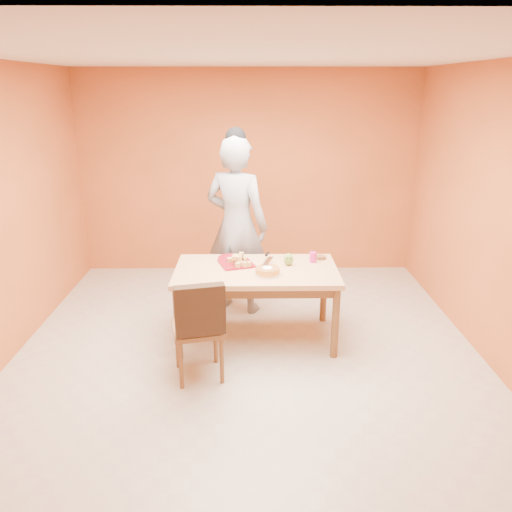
{
  "coord_description": "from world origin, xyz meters",
  "views": [
    {
      "loc": [
        0.03,
        -4.19,
        2.47
      ],
      "look_at": [
        0.08,
        0.3,
        0.93
      ],
      "focal_mm": 35.0,
      "sensor_mm": 36.0,
      "label": 1
    }
  ],
  "objects_px": {
    "dining_chair": "(198,326)",
    "egg_ornament": "(289,259)",
    "dining_table": "(256,278)",
    "checker_tin": "(321,257)",
    "sponge_cake": "(267,271)",
    "red_dinner_plate": "(230,258)",
    "person": "(237,226)",
    "pastry_platter": "(236,264)",
    "magenta_glass": "(313,257)"
  },
  "relations": [
    {
      "from": "dining_chair",
      "to": "egg_ornament",
      "type": "relative_size",
      "value": 7.66
    },
    {
      "from": "dining_chair",
      "to": "dining_table",
      "type": "bearing_deg",
      "value": 41.31
    },
    {
      "from": "checker_tin",
      "to": "egg_ornament",
      "type": "bearing_deg",
      "value": -151.25
    },
    {
      "from": "dining_table",
      "to": "sponge_cake",
      "type": "relative_size",
      "value": 6.84
    },
    {
      "from": "dining_chair",
      "to": "egg_ornament",
      "type": "bearing_deg",
      "value": 31.16
    },
    {
      "from": "red_dinner_plate",
      "to": "person",
      "type": "bearing_deg",
      "value": 81.95
    },
    {
      "from": "pastry_platter",
      "to": "red_dinner_plate",
      "type": "bearing_deg",
      "value": 110.31
    },
    {
      "from": "dining_chair",
      "to": "red_dinner_plate",
      "type": "xyz_separation_m",
      "value": [
        0.25,
        1.03,
        0.28
      ]
    },
    {
      "from": "red_dinner_plate",
      "to": "egg_ornament",
      "type": "bearing_deg",
      "value": -19.98
    },
    {
      "from": "person",
      "to": "sponge_cake",
      "type": "distance_m",
      "value": 0.97
    },
    {
      "from": "sponge_cake",
      "to": "pastry_platter",
      "type": "bearing_deg",
      "value": 136.86
    },
    {
      "from": "magenta_glass",
      "to": "red_dinner_plate",
      "type": "bearing_deg",
      "value": 171.68
    },
    {
      "from": "dining_chair",
      "to": "red_dinner_plate",
      "type": "bearing_deg",
      "value": 63.68
    },
    {
      "from": "person",
      "to": "checker_tin",
      "type": "relative_size",
      "value": 18.83
    },
    {
      "from": "person",
      "to": "egg_ornament",
      "type": "relative_size",
      "value": 16.02
    },
    {
      "from": "dining_table",
      "to": "sponge_cake",
      "type": "height_order",
      "value": "sponge_cake"
    },
    {
      "from": "person",
      "to": "egg_ornament",
      "type": "height_order",
      "value": "person"
    },
    {
      "from": "red_dinner_plate",
      "to": "pastry_platter",
      "type": "bearing_deg",
      "value": -69.69
    },
    {
      "from": "checker_tin",
      "to": "pastry_platter",
      "type": "bearing_deg",
      "value": -169.38
    },
    {
      "from": "person",
      "to": "sponge_cake",
      "type": "height_order",
      "value": "person"
    },
    {
      "from": "pastry_platter",
      "to": "egg_ornament",
      "type": "relative_size",
      "value": 2.55
    },
    {
      "from": "red_dinner_plate",
      "to": "egg_ornament",
      "type": "relative_size",
      "value": 2.03
    },
    {
      "from": "sponge_cake",
      "to": "magenta_glass",
      "type": "height_order",
      "value": "magenta_glass"
    },
    {
      "from": "red_dinner_plate",
      "to": "sponge_cake",
      "type": "bearing_deg",
      "value": -51.69
    },
    {
      "from": "checker_tin",
      "to": "magenta_glass",
      "type": "bearing_deg",
      "value": -133.02
    },
    {
      "from": "dining_chair",
      "to": "magenta_glass",
      "type": "height_order",
      "value": "dining_chair"
    },
    {
      "from": "egg_ornament",
      "to": "dining_table",
      "type": "bearing_deg",
      "value": 175.99
    },
    {
      "from": "sponge_cake",
      "to": "checker_tin",
      "type": "relative_size",
      "value": 2.22
    },
    {
      "from": "dining_chair",
      "to": "pastry_platter",
      "type": "xyz_separation_m",
      "value": [
        0.32,
        0.84,
        0.28
      ]
    },
    {
      "from": "egg_ornament",
      "to": "checker_tin",
      "type": "relative_size",
      "value": 1.18
    },
    {
      "from": "dining_table",
      "to": "pastry_platter",
      "type": "distance_m",
      "value": 0.26
    },
    {
      "from": "person",
      "to": "pastry_platter",
      "type": "xyz_separation_m",
      "value": [
        0.01,
        -0.62,
        -0.22
      ]
    },
    {
      "from": "dining_table",
      "to": "egg_ornament",
      "type": "distance_m",
      "value": 0.37
    },
    {
      "from": "pastry_platter",
      "to": "person",
      "type": "bearing_deg",
      "value": 90.84
    },
    {
      "from": "person",
      "to": "checker_tin",
      "type": "xyz_separation_m",
      "value": [
        0.88,
        -0.45,
        -0.22
      ]
    },
    {
      "from": "sponge_cake",
      "to": "checker_tin",
      "type": "xyz_separation_m",
      "value": [
        0.57,
        0.45,
        -0.02
      ]
    },
    {
      "from": "person",
      "to": "red_dinner_plate",
      "type": "height_order",
      "value": "person"
    },
    {
      "from": "sponge_cake",
      "to": "magenta_glass",
      "type": "distance_m",
      "value": 0.59
    },
    {
      "from": "person",
      "to": "sponge_cake",
      "type": "xyz_separation_m",
      "value": [
        0.31,
        -0.9,
        -0.19
      ]
    },
    {
      "from": "dining_chair",
      "to": "egg_ornament",
      "type": "height_order",
      "value": "dining_chair"
    },
    {
      "from": "pastry_platter",
      "to": "egg_ornament",
      "type": "bearing_deg",
      "value": -3.04
    },
    {
      "from": "red_dinner_plate",
      "to": "egg_ornament",
      "type": "height_order",
      "value": "egg_ornament"
    },
    {
      "from": "dining_table",
      "to": "red_dinner_plate",
      "type": "relative_size",
      "value": 6.37
    },
    {
      "from": "red_dinner_plate",
      "to": "magenta_glass",
      "type": "distance_m",
      "value": 0.86
    },
    {
      "from": "dining_table",
      "to": "dining_chair",
      "type": "bearing_deg",
      "value": -125.89
    },
    {
      "from": "person",
      "to": "magenta_glass",
      "type": "height_order",
      "value": "person"
    },
    {
      "from": "dining_chair",
      "to": "pastry_platter",
      "type": "height_order",
      "value": "dining_chair"
    },
    {
      "from": "dining_chair",
      "to": "pastry_platter",
      "type": "distance_m",
      "value": 0.94
    },
    {
      "from": "dining_chair",
      "to": "egg_ornament",
      "type": "distance_m",
      "value": 1.22
    },
    {
      "from": "dining_table",
      "to": "egg_ornament",
      "type": "bearing_deg",
      "value": 16.8
    }
  ]
}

